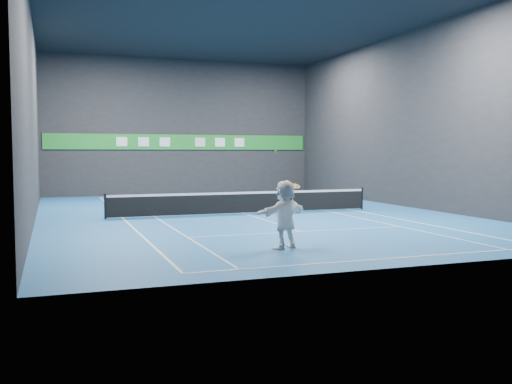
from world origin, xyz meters
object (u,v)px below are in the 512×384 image
object	(u,v)px
player	(285,214)
tennis_net	(244,202)
tennis_ball	(275,151)
tennis_racket	(293,188)

from	to	relation	value
player	tennis_net	size ratio (longest dim) A/B	0.16
tennis_ball	tennis_racket	size ratio (longest dim) A/B	0.09
tennis_racket	player	bearing A→B (deg)	-170.24
player	tennis_net	distance (m)	9.71
player	tennis_racket	bearing A→B (deg)	166.06
tennis_net	tennis_racket	distance (m)	9.68
player	tennis_net	bearing A→B (deg)	-125.11
player	tennis_ball	world-z (taller)	tennis_ball
tennis_ball	tennis_net	bearing A→B (deg)	76.97
tennis_racket	tennis_ball	bearing A→B (deg)	167.28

